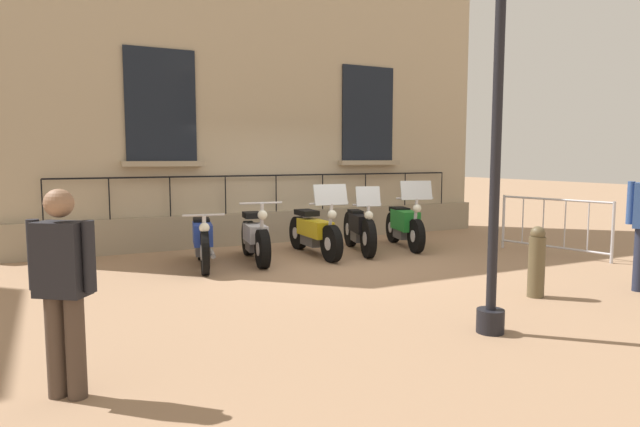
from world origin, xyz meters
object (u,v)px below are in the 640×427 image
object	(u,v)px
motorcycle_blue	(203,241)
motorcycle_yellow	(315,232)
pedestrian_standing	(63,283)
motorcycle_black	(359,229)
bollard	(537,262)
motorcycle_green	(405,225)
motorcycle_silver	(255,239)
crowd_barrier	(554,224)

from	to	relation	value
motorcycle_blue	motorcycle_yellow	world-z (taller)	motorcycle_yellow
pedestrian_standing	motorcycle_blue	bearing A→B (deg)	153.68
motorcycle_black	bollard	world-z (taller)	motorcycle_black
motorcycle_blue	motorcycle_yellow	distance (m)	2.10
motorcycle_black	pedestrian_standing	distance (m)	6.79
motorcycle_yellow	motorcycle_green	world-z (taller)	motorcycle_green
motorcycle_silver	pedestrian_standing	bearing A→B (deg)	-34.85
motorcycle_blue	bollard	size ratio (longest dim) A/B	2.10
motorcycle_silver	bollard	size ratio (longest dim) A/B	2.07
crowd_barrier	motorcycle_silver	bearing A→B (deg)	-110.30
motorcycle_yellow	crowd_barrier	bearing A→B (deg)	63.79
motorcycle_silver	motorcycle_black	bearing A→B (deg)	89.87
motorcycle_green	motorcycle_black	bearing A→B (deg)	-88.28
motorcycle_yellow	motorcycle_black	xyz separation A→B (m)	(0.06, 0.91, 0.00)
motorcycle_black	motorcycle_green	xyz separation A→B (m)	(-0.03, 1.06, 0.02)
motorcycle_blue	motorcycle_yellow	bearing A→B (deg)	93.77
motorcycle_silver	motorcycle_black	world-z (taller)	motorcycle_black
motorcycle_blue	bollard	bearing A→B (deg)	41.14
motorcycle_yellow	motorcycle_black	bearing A→B (deg)	86.49
motorcycle_silver	pedestrian_standing	size ratio (longest dim) A/B	1.21
bollard	motorcycle_black	bearing A→B (deg)	-175.36
pedestrian_standing	crowd_barrier	bearing A→B (deg)	107.31
motorcycle_green	crowd_barrier	bearing A→B (deg)	45.56
bollard	motorcycle_silver	bearing A→B (deg)	-148.45
motorcycle_yellow	motorcycle_black	size ratio (longest dim) A/B	1.07
motorcycle_blue	crowd_barrier	distance (m)	6.27
crowd_barrier	motorcycle_green	bearing A→B (deg)	-134.44
motorcycle_blue	bollard	xyz separation A→B (m)	(3.80, 3.32, 0.03)
motorcycle_yellow	crowd_barrier	xyz separation A→B (m)	(1.93, 3.92, 0.14)
crowd_barrier	motorcycle_blue	bearing A→B (deg)	-106.60
motorcycle_blue	motorcycle_green	world-z (taller)	motorcycle_green
motorcycle_silver	motorcycle_black	xyz separation A→B (m)	(0.00, 2.07, 0.04)
motorcycle_green	bollard	size ratio (longest dim) A/B	2.09
motorcycle_black	crowd_barrier	distance (m)	3.54
motorcycle_blue	motorcycle_black	distance (m)	3.01
motorcycle_yellow	motorcycle_silver	bearing A→B (deg)	-87.46
crowd_barrier	bollard	distance (m)	3.36
motorcycle_green	bollard	world-z (taller)	motorcycle_green
motorcycle_blue	bollard	world-z (taller)	motorcycle_blue
motorcycle_black	bollard	distance (m)	3.89
motorcycle_green	pedestrian_standing	distance (m)	7.65
motorcycle_yellow	motorcycle_green	distance (m)	1.98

